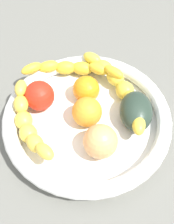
{
  "coord_description": "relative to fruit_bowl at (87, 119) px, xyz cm",
  "views": [
    {
      "loc": [
        -24.94,
        19.74,
        52.26
      ],
      "look_at": [
        0.0,
        0.0,
        7.79
      ],
      "focal_mm": 43.95,
      "sensor_mm": 36.0,
      "label": 1
    }
  ],
  "objects": [
    {
      "name": "banana_arching_top",
      "position": [
        11.4,
        -5.11,
        2.35
      ],
      "size": [
        15.85,
        17.51,
        4.76
      ],
      "color": "yellow",
      "rests_on": "fruit_bowl"
    },
    {
      "name": "fruit_bowl",
      "position": [
        0.0,
        0.0,
        0.0
      ],
      "size": [
        34.37,
        34.37,
        4.77
      ],
      "color": "white",
      "rests_on": "kitchen_counter"
    },
    {
      "name": "avocado_dark",
      "position": [
        -5.84,
        -7.94,
        2.17
      ],
      "size": [
        11.34,
        11.07,
        5.66
      ],
      "primitive_type": "ellipsoid",
      "rotation": [
        0.0,
        0.0,
        5.57
      ],
      "color": "#28392D",
      "rests_on": "fruit_bowl"
    },
    {
      "name": "orange_front",
      "position": [
        0.4,
        0.46,
        2.38
      ],
      "size": [
        6.09,
        6.09,
        6.09
      ],
      "primitive_type": "sphere",
      "color": "orange",
      "rests_on": "fruit_bowl"
    },
    {
      "name": "kitchen_counter",
      "position": [
        0.0,
        0.0,
        -3.95
      ],
      "size": [
        120.0,
        120.0,
        3.0
      ],
      "primitive_type": "cube",
      "color": "slate",
      "rests_on": "ground"
    },
    {
      "name": "orange_mid_left",
      "position": [
        4.83,
        -3.6,
        2.22
      ],
      "size": [
        5.78,
        5.78,
        5.78
      ],
      "primitive_type": "sphere",
      "color": "orange",
      "rests_on": "fruit_bowl"
    },
    {
      "name": "banana_draped_right",
      "position": [
        4.77,
        10.78,
        2.73
      ],
      "size": [
        19.68,
        8.31,
        5.36
      ],
      "color": "yellow",
      "rests_on": "fruit_bowl"
    },
    {
      "name": "peach_blush",
      "position": [
        -6.94,
        2.31,
        2.61
      ],
      "size": [
        6.55,
        6.55,
        6.55
      ],
      "primitive_type": "sphere",
      "color": "#F8A963",
      "rests_on": "fruit_bowl"
    },
    {
      "name": "tomato_red",
      "position": [
        9.33,
        5.25,
        2.49
      ],
      "size": [
        6.31,
        6.31,
        6.31
      ],
      "primitive_type": "sphere",
      "color": "red",
      "rests_on": "fruit_bowl"
    },
    {
      "name": "banana_draped_left",
      "position": [
        0.45,
        -9.53,
        2.16
      ],
      "size": [
        24.56,
        9.84,
        5.09
      ],
      "color": "yellow",
      "rests_on": "fruit_bowl"
    }
  ]
}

